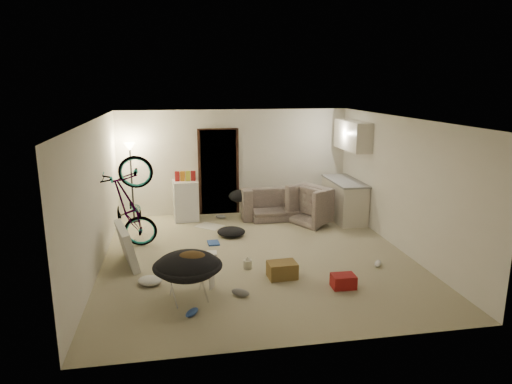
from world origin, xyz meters
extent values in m
cube|color=tan|center=(0.00, 0.00, -0.01)|extent=(5.50, 6.00, 0.02)
cube|color=white|center=(0.00, 0.00, 2.51)|extent=(5.50, 6.00, 0.02)
cube|color=white|center=(0.00, 3.01, 1.25)|extent=(5.50, 0.02, 2.50)
cube|color=white|center=(0.00, -3.01, 1.25)|extent=(5.50, 0.02, 2.50)
cube|color=white|center=(-2.76, 0.00, 1.25)|extent=(0.02, 6.00, 2.50)
cube|color=white|center=(2.76, 0.00, 1.25)|extent=(0.02, 6.00, 2.50)
cube|color=black|center=(-0.40, 2.97, 1.02)|extent=(0.85, 0.10, 2.04)
cube|color=black|center=(-0.40, 2.94, 1.02)|extent=(0.97, 0.04, 2.10)
cylinder|color=black|center=(-2.40, 2.65, 0.01)|extent=(0.28, 0.28, 0.03)
cylinder|color=black|center=(-2.40, 2.65, 0.85)|extent=(0.04, 0.04, 1.70)
cone|color=#FFE0A5|center=(-2.40, 2.65, 1.72)|extent=(0.24, 0.24, 0.18)
cube|color=beige|center=(2.43, 2.00, 0.44)|extent=(0.60, 1.50, 0.88)
cube|color=gray|center=(2.43, 2.00, 0.90)|extent=(0.64, 1.54, 0.04)
cube|color=beige|center=(2.56, 2.00, 1.95)|extent=(0.38, 1.40, 0.65)
imported|color=#323831|center=(1.01, 2.45, 0.28)|extent=(1.92, 0.78, 0.56)
imported|color=#323831|center=(1.80, 1.88, 0.32)|extent=(1.21, 1.26, 0.63)
imported|color=black|center=(-2.30, 0.82, 0.49)|extent=(1.87, 0.85, 1.07)
imported|color=maroon|center=(-0.97, -1.31, 0.01)|extent=(0.29, 0.27, 0.02)
cube|color=white|center=(-1.21, 2.55, 0.46)|extent=(0.58, 0.58, 0.92)
cube|color=maroon|center=(-1.38, 2.55, 1.00)|extent=(0.11, 0.09, 0.30)
cube|color=orange|center=(-1.26, 2.55, 1.00)|extent=(0.12, 0.09, 0.30)
cube|color=yellow|center=(-1.14, 2.55, 1.00)|extent=(0.11, 0.08, 0.30)
cube|color=maroon|center=(-1.02, 2.55, 1.00)|extent=(0.11, 0.09, 0.30)
cylinder|color=silver|center=(-1.29, -1.52, 0.23)|extent=(0.67, 0.67, 0.47)
ellipsoid|color=black|center=(-1.29, -1.52, 0.52)|extent=(0.94, 0.94, 0.39)
torus|color=black|center=(-1.29, -1.52, 0.52)|extent=(1.01, 1.01, 0.07)
ellipsoid|color=#51381C|center=(-1.24, -1.55, 0.63)|extent=(0.51, 0.44, 0.22)
ellipsoid|color=black|center=(0.06, 2.45, 0.54)|extent=(0.63, 0.55, 0.28)
cube|color=silver|center=(-2.30, 0.01, 0.35)|extent=(0.52, 1.09, 0.71)
cube|color=brown|center=(0.24, -1.01, 0.13)|extent=(0.48, 0.36, 0.26)
cube|color=maroon|center=(1.09, -1.54, 0.10)|extent=(0.37, 0.27, 0.21)
cylinder|color=beige|center=(-0.26, -0.55, 0.08)|extent=(0.15, 0.15, 0.15)
cone|color=beige|center=(-0.26, -0.55, 0.19)|extent=(0.09, 0.09, 0.07)
cube|color=beige|center=(-0.72, 1.95, 0.00)|extent=(0.71, 0.69, 0.01)
cube|color=#294996|center=(-0.73, 0.80, 0.01)|extent=(0.24, 0.31, 0.03)
cube|color=silver|center=(-0.81, 0.26, 0.01)|extent=(0.20, 0.25, 0.02)
ellipsoid|color=slate|center=(-0.41, 2.49, 0.05)|extent=(0.27, 0.20, 0.09)
ellipsoid|color=#294996|center=(-1.26, -2.02, 0.05)|extent=(0.24, 0.27, 0.09)
ellipsoid|color=slate|center=(-0.53, -1.55, 0.05)|extent=(0.31, 0.26, 0.11)
ellipsoid|color=white|center=(1.99, -0.84, 0.05)|extent=(0.23, 0.28, 0.10)
ellipsoid|color=black|center=(-0.32, 1.20, 0.09)|extent=(0.68, 0.62, 0.19)
ellipsoid|color=silver|center=(-1.88, -0.89, 0.06)|extent=(0.50, 0.48, 0.12)
camera|label=1|loc=(-1.39, -7.77, 3.10)|focal=32.00mm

